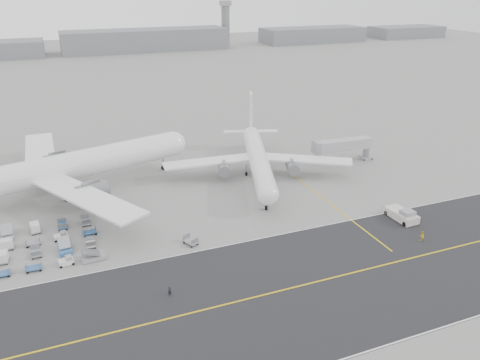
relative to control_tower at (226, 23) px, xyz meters
name	(u,v)px	position (x,y,z in m)	size (l,w,h in m)	color
ground	(206,243)	(-100.00, -265.00, -16.25)	(700.00, 700.00, 0.00)	gray
taxiway	(272,293)	(-94.98, -282.98, -16.24)	(220.00, 59.00, 0.03)	#27272A
horizon_buildings	(132,51)	(-70.00, -5.00, -16.25)	(520.00, 28.00, 28.00)	gray
control_tower	(226,23)	(0.00, 0.00, 0.00)	(7.00, 7.00, 31.25)	gray
airliner_a	(59,169)	(-123.49, -233.18, -9.92)	(62.40, 61.04, 22.01)	white
airliner_b	(258,158)	(-78.31, -238.85, -11.58)	(44.50, 45.39, 16.19)	white
pushback_tug	(402,215)	(-60.45, -270.72, -15.19)	(3.66, 9.15, 2.60)	beige
jet_bridge	(343,146)	(-53.73, -238.47, -11.76)	(17.17, 4.14, 6.45)	gray
gse_cluster	(50,248)	(-126.82, -256.17, -16.25)	(22.06, 21.26, 1.98)	gray
stray_dolly	(191,244)	(-102.71, -264.33, -16.25)	(1.65, 2.69, 1.65)	silver
ground_crew_a	(170,291)	(-109.86, -277.84, -15.45)	(0.59, 0.39, 1.61)	black
ground_crew_b	(422,236)	(-62.48, -278.74, -15.33)	(0.90, 0.70, 1.85)	yellow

